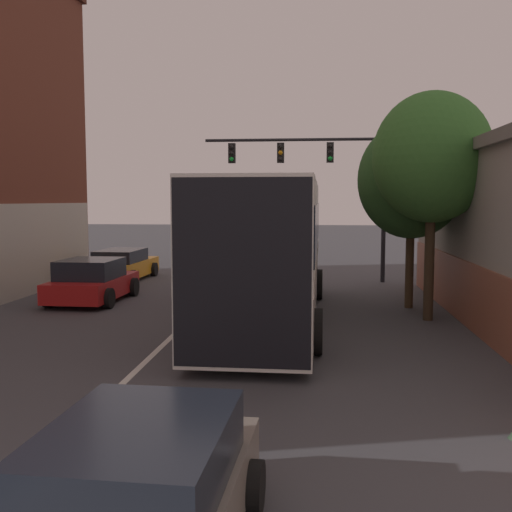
{
  "coord_description": "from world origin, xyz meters",
  "views": [
    {
      "loc": [
        3.44,
        -0.41,
        3.31
      ],
      "look_at": [
        2.03,
        14.01,
        1.96
      ],
      "focal_mm": 42.0,
      "sensor_mm": 36.0,
      "label": 1
    }
  ],
  "objects_px": {
    "traffic_signal_gantry": "(323,171)",
    "street_tree_far": "(412,180)",
    "parked_car_left_mid": "(122,265)",
    "parked_car_left_near": "(92,281)",
    "street_tree_near": "(432,158)",
    "hatchback_foreground": "(133,509)",
    "bus": "(270,244)"
  },
  "relations": [
    {
      "from": "bus",
      "to": "traffic_signal_gantry",
      "type": "xyz_separation_m",
      "value": [
        1.52,
        8.08,
        2.37
      ]
    },
    {
      "from": "hatchback_foreground",
      "to": "parked_car_left_mid",
      "type": "height_order",
      "value": "hatchback_foreground"
    },
    {
      "from": "parked_car_left_mid",
      "to": "street_tree_near",
      "type": "distance_m",
      "value": 13.77
    },
    {
      "from": "parked_car_left_mid",
      "to": "street_tree_far",
      "type": "height_order",
      "value": "street_tree_far"
    },
    {
      "from": "bus",
      "to": "street_tree_near",
      "type": "distance_m",
      "value": 4.97
    },
    {
      "from": "bus",
      "to": "street_tree_far",
      "type": "height_order",
      "value": "street_tree_far"
    },
    {
      "from": "parked_car_left_near",
      "to": "street_tree_near",
      "type": "bearing_deg",
      "value": -100.13
    },
    {
      "from": "parked_car_left_near",
      "to": "street_tree_far",
      "type": "relative_size",
      "value": 0.69
    },
    {
      "from": "street_tree_near",
      "to": "parked_car_left_mid",
      "type": "bearing_deg",
      "value": 146.86
    },
    {
      "from": "traffic_signal_gantry",
      "to": "street_tree_near",
      "type": "bearing_deg",
      "value": -69.75
    },
    {
      "from": "parked_car_left_mid",
      "to": "traffic_signal_gantry",
      "type": "relative_size",
      "value": 0.63
    },
    {
      "from": "hatchback_foreground",
      "to": "street_tree_near",
      "type": "height_order",
      "value": "street_tree_near"
    },
    {
      "from": "bus",
      "to": "hatchback_foreground",
      "type": "bearing_deg",
      "value": 179.0
    },
    {
      "from": "parked_car_left_near",
      "to": "parked_car_left_mid",
      "type": "relative_size",
      "value": 0.85
    },
    {
      "from": "hatchback_foreground",
      "to": "street_tree_far",
      "type": "bearing_deg",
      "value": -15.83
    },
    {
      "from": "bus",
      "to": "parked_car_left_near",
      "type": "distance_m",
      "value": 6.64
    },
    {
      "from": "hatchback_foreground",
      "to": "street_tree_near",
      "type": "xyz_separation_m",
      "value": [
        4.71,
        11.88,
        3.83
      ]
    },
    {
      "from": "parked_car_left_near",
      "to": "street_tree_far",
      "type": "height_order",
      "value": "street_tree_far"
    },
    {
      "from": "parked_car_left_mid",
      "to": "traffic_signal_gantry",
      "type": "height_order",
      "value": "traffic_signal_gantry"
    },
    {
      "from": "parked_car_left_near",
      "to": "traffic_signal_gantry",
      "type": "xyz_separation_m",
      "value": [
        7.54,
        5.68,
        3.83
      ]
    },
    {
      "from": "traffic_signal_gantry",
      "to": "street_tree_near",
      "type": "height_order",
      "value": "street_tree_near"
    },
    {
      "from": "parked_car_left_near",
      "to": "parked_car_left_mid",
      "type": "height_order",
      "value": "parked_car_left_near"
    },
    {
      "from": "traffic_signal_gantry",
      "to": "street_tree_far",
      "type": "xyz_separation_m",
      "value": [
        2.62,
        -5.8,
        -0.57
      ]
    },
    {
      "from": "parked_car_left_near",
      "to": "traffic_signal_gantry",
      "type": "relative_size",
      "value": 0.54
    },
    {
      "from": "traffic_signal_gantry",
      "to": "street_tree_far",
      "type": "bearing_deg",
      "value": -65.67
    },
    {
      "from": "hatchback_foreground",
      "to": "bus",
      "type": "bearing_deg",
      "value": 0.46
    },
    {
      "from": "hatchback_foreground",
      "to": "parked_car_left_near",
      "type": "relative_size",
      "value": 1.07
    },
    {
      "from": "traffic_signal_gantry",
      "to": "bus",
      "type": "bearing_deg",
      "value": -100.66
    },
    {
      "from": "traffic_signal_gantry",
      "to": "hatchback_foreground",
      "type": "bearing_deg",
      "value": -95.43
    },
    {
      "from": "bus",
      "to": "street_tree_far",
      "type": "relative_size",
      "value": 2.08
    },
    {
      "from": "street_tree_near",
      "to": "parked_car_left_near",
      "type": "bearing_deg",
      "value": 168.87
    },
    {
      "from": "parked_car_left_mid",
      "to": "parked_car_left_near",
      "type": "bearing_deg",
      "value": -170.74
    }
  ]
}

